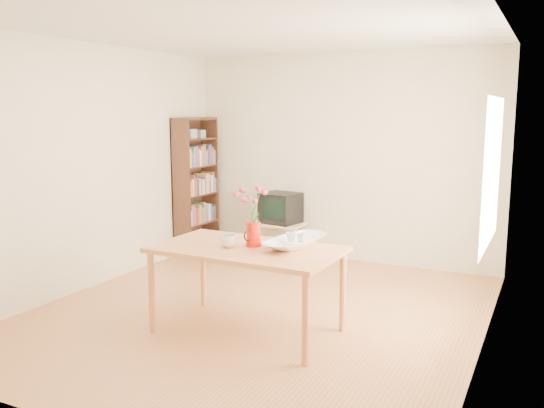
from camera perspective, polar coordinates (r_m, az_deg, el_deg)
The scene contains 11 objects.
room at distance 5.24m, azimuth -1.15°, elevation 2.76°, with size 4.50×4.50×4.50m.
table at distance 4.91m, azimuth -2.49°, elevation -5.10°, with size 1.59×0.94×0.75m.
tv_stand at distance 7.45m, azimuth 0.86°, elevation -2.41°, with size 0.60×0.45×0.46m.
bookshelf at distance 7.74m, azimuth -7.53°, elevation 1.36°, with size 0.28×0.70×1.80m.
pitcher at distance 4.91m, azimuth -1.86°, elevation -3.11°, with size 0.14×0.22×0.21m.
flowers at distance 4.85m, azimuth -1.88°, elevation -0.00°, with size 0.24×0.24×0.33m, color #C82F5A, non-canonical shape.
mug at distance 4.88m, azimuth -4.37°, elevation -3.70°, with size 0.14×0.14×0.11m, color white.
bowl at distance 4.87m, azimuth 2.31°, elevation -1.66°, with size 0.48×0.48×0.45m, color white.
teacup_a at distance 4.89m, azimuth 1.88°, elevation -2.12°, with size 0.07×0.07×0.07m, color white.
teacup_b at distance 4.87m, azimuth 2.89°, elevation -2.19°, with size 0.07×0.07×0.06m, color white.
television at distance 7.41m, azimuth 0.91°, elevation -0.33°, with size 0.51×0.49×0.39m.
Camera 1 is at (2.43, -4.62, 1.90)m, focal length 38.00 mm.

